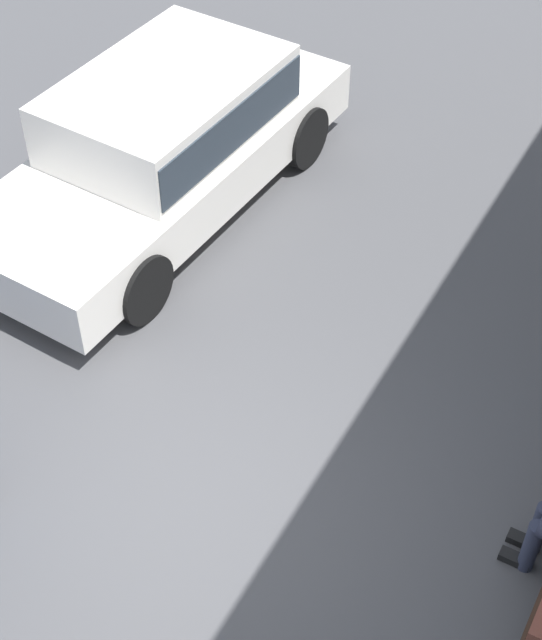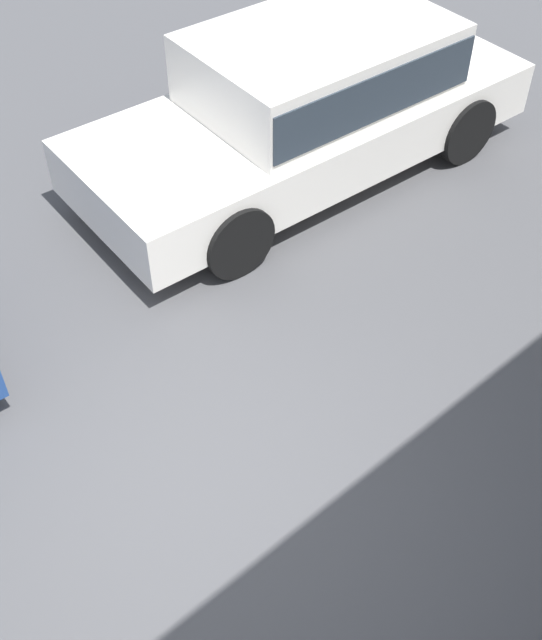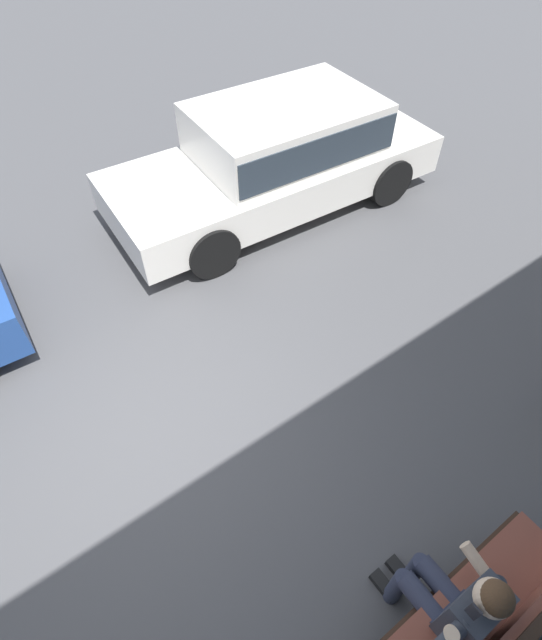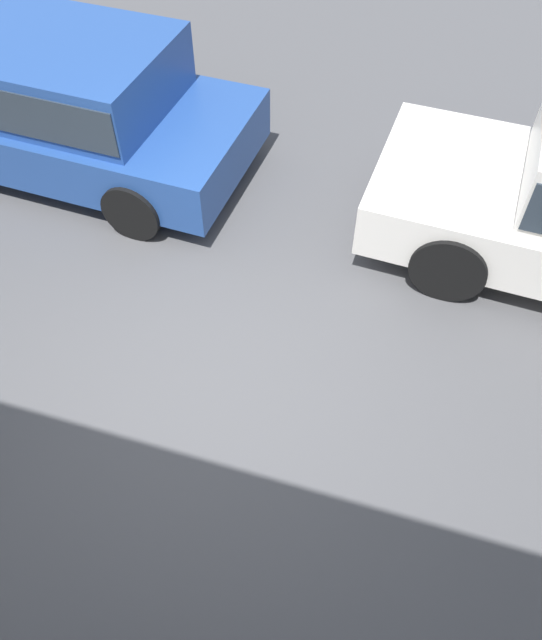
% 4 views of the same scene
% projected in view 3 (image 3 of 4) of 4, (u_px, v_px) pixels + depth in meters
% --- Properties ---
extents(ground_plane, '(60.00, 60.00, 0.00)m').
position_uv_depth(ground_plane, '(156.00, 436.00, 4.89)').
color(ground_plane, '#4C4C4F').
extents(bench, '(1.97, 0.55, 1.03)m').
position_uv_depth(bench, '(477.00, 638.00, 3.25)').
color(bench, '#332319').
rests_on(bench, ground_plane).
extents(person_on_phone, '(0.73, 0.74, 1.37)m').
position_uv_depth(person_on_phone, '(454.00, 603.00, 3.28)').
color(person_on_phone, '#2D3347').
rests_on(person_on_phone, ground_plane).
extents(parked_car_near, '(4.77, 2.13, 1.47)m').
position_uv_depth(parked_car_near, '(279.00, 153.00, 6.87)').
color(parked_car_near, white).
rests_on(parked_car_near, ground_plane).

